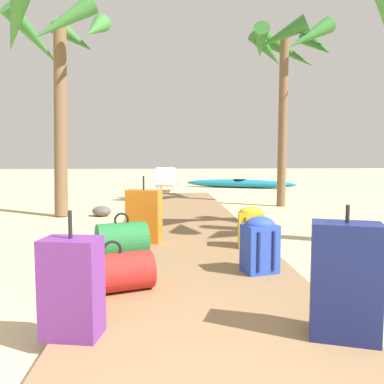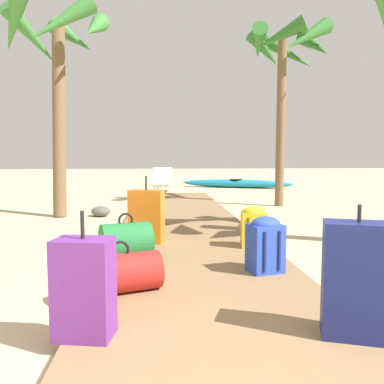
% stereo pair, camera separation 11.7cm
% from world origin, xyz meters
% --- Properties ---
extents(ground_plane, '(60.00, 60.00, 0.00)m').
position_xyz_m(ground_plane, '(0.00, 4.33, 0.00)').
color(ground_plane, '#CCB789').
extents(boardwalk, '(1.97, 10.82, 0.08)m').
position_xyz_m(boardwalk, '(0.00, 5.41, 0.04)').
color(boardwalk, olive).
rests_on(boardwalk, ground).
extents(backpack_blue, '(0.36, 0.31, 0.54)m').
position_xyz_m(backpack_blue, '(0.62, 2.62, 0.36)').
color(backpack_blue, '#2847B7').
rests_on(backpack_blue, boardwalk).
extents(suitcase_purple, '(0.38, 0.29, 0.79)m').
position_xyz_m(suitcase_purple, '(-0.86, 1.35, 0.39)').
color(suitcase_purple, '#6B2D84').
rests_on(suitcase_purple, boardwalk).
extents(duffel_bag_red, '(0.73, 0.52, 0.43)m').
position_xyz_m(duffel_bag_red, '(-0.72, 2.15, 0.24)').
color(duffel_bag_red, red).
rests_on(duffel_bag_red, boardwalk).
extents(duffel_bag_green, '(0.62, 0.54, 0.51)m').
position_xyz_m(duffel_bag_green, '(-0.76, 3.22, 0.28)').
color(duffel_bag_green, '#237538').
rests_on(duffel_bag_green, boardwalk).
extents(backpack_yellow, '(0.33, 0.30, 0.50)m').
position_xyz_m(backpack_yellow, '(0.75, 3.67, 0.34)').
color(backpack_yellow, gold).
rests_on(backpack_yellow, boardwalk).
extents(suitcase_orange, '(0.47, 0.31, 0.85)m').
position_xyz_m(suitcase_orange, '(-0.56, 4.03, 0.42)').
color(suitcase_orange, orange).
rests_on(suitcase_orange, boardwalk).
extents(suitcase_navy, '(0.46, 0.36, 0.82)m').
position_xyz_m(suitcase_navy, '(0.81, 1.21, 0.44)').
color(suitcase_navy, navy).
rests_on(suitcase_navy, boardwalk).
extents(palm_tree_far_right, '(1.90, 2.23, 4.24)m').
position_xyz_m(palm_tree_far_right, '(2.54, 8.14, 3.47)').
color(palm_tree_far_right, brown).
rests_on(palm_tree_far_right, ground).
extents(palm_tree_far_left, '(2.12, 2.19, 4.14)m').
position_xyz_m(palm_tree_far_left, '(-2.36, 6.97, 3.22)').
color(palm_tree_far_left, brown).
rests_on(palm_tree_far_left, ground).
extents(lounge_chair, '(0.73, 1.56, 0.81)m').
position_xyz_m(lounge_chair, '(-0.25, 11.93, 0.33)').
color(lounge_chair, white).
rests_on(lounge_chair, ground).
extents(kayak, '(4.02, 2.07, 0.32)m').
position_xyz_m(kayak, '(2.44, 13.50, 0.16)').
color(kayak, teal).
rests_on(kayak, ground).
extents(rock_left_near, '(0.53, 0.53, 0.20)m').
position_xyz_m(rock_left_near, '(-1.54, 6.86, 0.10)').
color(rock_left_near, '#5B5651').
rests_on(rock_left_near, ground).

